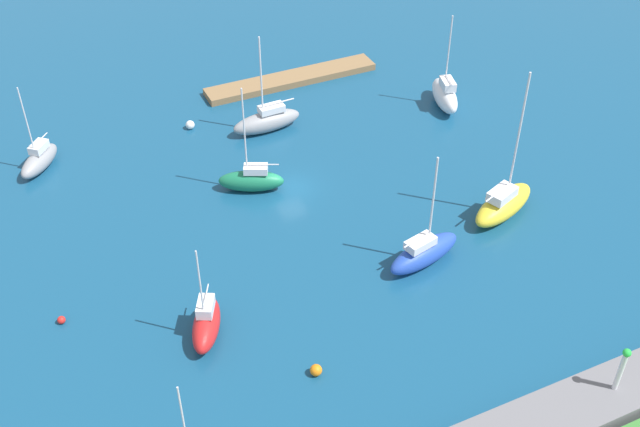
# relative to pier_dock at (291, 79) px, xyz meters

# --- Properties ---
(water) EXTENTS (160.00, 160.00, 0.00)m
(water) POSITION_rel_pier_dock_xyz_m (7.88, 18.21, -0.36)
(water) COLOR navy
(water) RESTS_ON ground
(pier_dock) EXTENTS (19.62, 2.97, 0.73)m
(pier_dock) POSITION_rel_pier_dock_xyz_m (0.00, 0.00, 0.00)
(pier_dock) COLOR olive
(pier_dock) RESTS_ON ground
(harbor_beacon) EXTENTS (0.56, 0.56, 3.73)m
(harbor_beacon) POSITION_rel_pier_dock_xyz_m (-1.94, 49.42, 3.25)
(harbor_beacon) COLOR silver
(harbor_beacon) RESTS_ON breakwater
(sailboat_gray_along_channel) EXTENTS (4.96, 5.37, 8.84)m
(sailboat_gray_along_channel) POSITION_rel_pier_dock_xyz_m (28.08, 5.43, 0.68)
(sailboat_gray_along_channel) COLOR gray
(sailboat_gray_along_channel) RESTS_ON water
(sailboat_blue_center_basin) EXTENTS (7.37, 3.70, 10.19)m
(sailboat_blue_center_basin) POSITION_rel_pier_dock_xyz_m (2.24, 32.12, 0.80)
(sailboat_blue_center_basin) COLOR #2347B2
(sailboat_blue_center_basin) RESTS_ON water
(sailboat_white_far_north) EXTENTS (3.68, 6.61, 10.09)m
(sailboat_white_far_north) POSITION_rel_pier_dock_xyz_m (-12.54, 11.71, 1.04)
(sailboat_white_far_north) COLOR white
(sailboat_white_far_north) RESTS_ON water
(sailboat_yellow_inner_mooring) EXTENTS (7.92, 5.08, 13.78)m
(sailboat_yellow_inner_mooring) POSITION_rel_pier_dock_xyz_m (-7.23, 29.63, 0.90)
(sailboat_yellow_inner_mooring) COLOR yellow
(sailboat_yellow_inner_mooring) RESTS_ON water
(sailboat_green_near_pier) EXTENTS (6.18, 4.25, 10.48)m
(sailboat_green_near_pier) POSITION_rel_pier_dock_xyz_m (11.22, 16.95, 0.74)
(sailboat_green_near_pier) COLOR #19724C
(sailboat_green_near_pier) RESTS_ON water
(sailboat_red_outer_mooring) EXTENTS (4.10, 5.61, 8.40)m
(sailboat_red_outer_mooring) POSITION_rel_pier_dock_xyz_m (20.57, 32.21, 0.81)
(sailboat_red_outer_mooring) COLOR red
(sailboat_red_outer_mooring) RESTS_ON water
(sailboat_gray_lone_south) EXTENTS (7.22, 2.41, 10.35)m
(sailboat_gray_lone_south) POSITION_rel_pier_dock_xyz_m (6.18, 8.21, 0.80)
(sailboat_gray_lone_south) COLOR gray
(sailboat_gray_lone_south) RESTS_ON water
(mooring_buoy_orange) EXTENTS (0.86, 0.86, 0.86)m
(mooring_buoy_orange) POSITION_rel_pier_dock_xyz_m (14.93, 38.94, 0.06)
(mooring_buoy_orange) COLOR orange
(mooring_buoy_orange) RESTS_ON water
(mooring_buoy_red) EXTENTS (0.61, 0.61, 0.61)m
(mooring_buoy_red) POSITION_rel_pier_dock_xyz_m (30.03, 26.51, -0.06)
(mooring_buoy_red) COLOR red
(mooring_buoy_red) RESTS_ON water
(mooring_buoy_white) EXTENTS (0.90, 0.90, 0.90)m
(mooring_buoy_white) POSITION_rel_pier_dock_xyz_m (13.15, 4.60, 0.08)
(mooring_buoy_white) COLOR white
(mooring_buoy_white) RESTS_ON water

